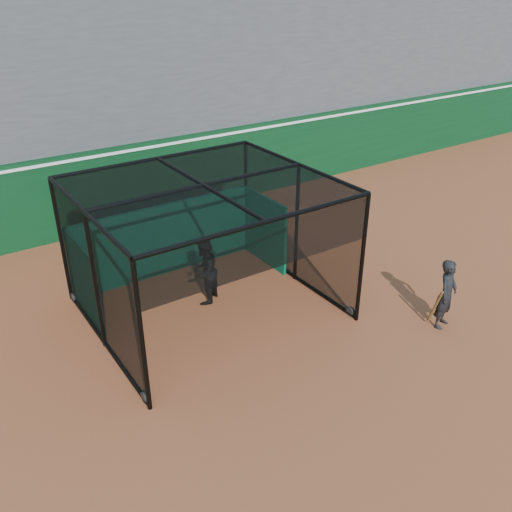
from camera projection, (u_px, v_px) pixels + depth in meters
ground at (273, 368)px, 10.83m from camera, size 120.00×120.00×0.00m
outfield_wall at (111, 186)px, 16.49m from camera, size 50.00×0.50×2.50m
grandstand at (57, 62)px, 17.80m from camera, size 50.00×7.85×8.95m
batting_cage at (206, 250)px, 12.09m from camera, size 5.18×4.68×3.07m
batter at (204, 271)px, 12.70m from camera, size 1.00×0.98×1.63m
on_deck_player at (446, 294)px, 11.81m from camera, size 0.69×0.56×1.62m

